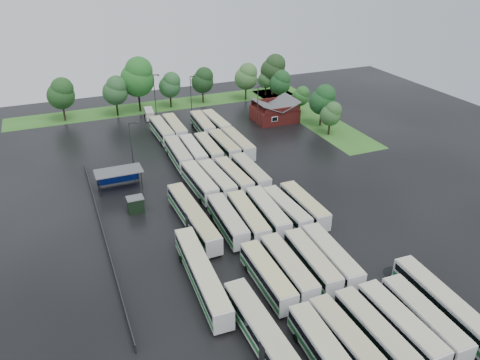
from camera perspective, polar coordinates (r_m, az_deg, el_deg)
name	(u,v)px	position (r m, az deg, el deg)	size (l,w,h in m)	color
ground	(258,230)	(72.41, 2.20, -6.07)	(160.00, 160.00, 0.00)	black
brick_building	(275,113)	(115.84, 4.25, 8.11)	(10.07, 8.60, 5.39)	maroon
wash_shed	(118,173)	(85.55, -14.61, 0.87)	(8.20, 4.20, 3.58)	#2D2D30
utility_hut	(136,205)	(78.13, -12.61, -2.93)	(2.70, 2.20, 2.62)	black
grass_strip_north	(165,105)	(129.00, -9.16, 8.98)	(80.00, 10.00, 0.01)	#336F23
grass_strip_east	(310,115)	(121.11, 8.49, 7.81)	(10.00, 50.00, 0.01)	#336F23
west_fence	(103,230)	(74.05, -16.41, -5.93)	(0.10, 50.00, 1.20)	#2D2D30
bus_r0c0	(324,352)	(52.23, 10.25, -19.89)	(2.90, 12.12, 3.36)	silver
bus_r0c1	(348,341)	(53.69, 12.99, -18.60)	(2.81, 12.06, 3.34)	silver
bus_r0c2	(374,332)	(55.34, 16.02, -17.37)	(2.72, 12.02, 3.33)	silver
bus_r0c3	(400,325)	(56.84, 18.93, -16.39)	(2.85, 12.39, 3.44)	silver
bus_r0c4	(424,319)	(58.51, 21.49, -15.45)	(2.89, 12.38, 3.43)	silver
bus_r1c0	(267,276)	(60.51, 3.35, -11.59)	(2.66, 12.14, 3.38)	silver
bus_r1c1	(288,268)	(61.90, 5.87, -10.63)	(2.89, 12.43, 3.44)	silver
bus_r1c2	(312,262)	(63.45, 8.72, -9.81)	(3.09, 12.22, 3.37)	silver
bus_r1c3	(331,257)	(64.60, 11.02, -9.19)	(3.18, 12.68, 3.50)	silver
bus_r2c0	(227,220)	(71.10, -1.54, -4.94)	(2.98, 12.41, 3.43)	silver
bus_r2c1	(248,218)	(71.67, 0.97, -4.61)	(3.29, 12.65, 3.49)	silver
bus_r2c2	(267,212)	(73.14, 3.35, -3.95)	(3.16, 12.59, 3.48)	silver
bus_r2c3	(286,210)	(74.14, 5.61, -3.66)	(3.00, 12.02, 3.32)	silver
bus_r2c4	(304,206)	(75.59, 7.82, -3.11)	(2.63, 12.16, 3.38)	silver
bus_r3c0	(199,182)	(82.17, -4.97, -0.26)	(3.08, 12.60, 3.49)	silver
bus_r3c1	(217,180)	(82.71, -2.86, -0.02)	(3.20, 12.44, 3.43)	silver
bus_r3c2	(233,177)	(83.83, -0.80, 0.38)	(3.07, 12.19, 3.36)	silver
bus_r3c3	(250,173)	(85.11, 1.29, 0.84)	(2.73, 12.35, 3.43)	silver
bus_r4c0	(178,154)	(93.65, -7.53, 3.20)	(2.96, 12.70, 3.52)	silver
bus_r4c1	(193,152)	(94.43, -5.71, 3.48)	(2.95, 12.31, 3.41)	silver
bus_r4c2	(209,149)	(95.47, -3.85, 3.81)	(2.86, 12.08, 3.35)	silver
bus_r4c3	(224,146)	(96.77, -1.97, 4.21)	(2.79, 12.27, 3.41)	silver
bus_r4c4	(238,144)	(97.52, -0.26, 4.45)	(2.72, 12.58, 3.50)	silver
bus_r5c0	(162,130)	(106.10, -9.52, 5.98)	(2.82, 12.37, 3.43)	silver
bus_r5c1	(175,128)	(107.00, -7.94, 6.30)	(2.81, 12.59, 3.50)	silver
bus_r5c3	(203,125)	(108.28, -4.59, 6.72)	(3.20, 12.56, 3.47)	silver
bus_r5c4	(216,123)	(109.04, -2.94, 6.92)	(2.93, 12.42, 3.44)	silver
artic_bus_west_a	(269,344)	(52.17, 3.60, -19.32)	(3.07, 18.80, 3.48)	silver
artic_bus_west_b	(193,217)	(72.31, -5.76, -4.48)	(3.18, 18.35, 3.39)	silver
artic_bus_west_c	(202,274)	(60.80, -4.70, -11.40)	(3.28, 18.34, 3.39)	silver
artic_bus_east	(451,311)	(60.72, 24.31, -14.34)	(3.21, 17.99, 3.32)	silver
minibus	(149,113)	(119.37, -11.02, 7.97)	(2.52, 5.51, 2.33)	silver
tree_north_0	(61,93)	(121.63, -20.95, 9.85)	(6.53, 6.53, 10.82)	#392A1E
tree_north_1	(116,90)	(121.48, -14.93, 10.53)	(6.20, 6.20, 10.27)	black
tree_north_2	(138,77)	(122.85, -12.36, 12.20)	(8.52, 8.52, 14.12)	black
tree_north_3	(170,85)	(125.60, -8.49, 11.42)	(5.68, 5.68, 9.41)	black
tree_north_4	(203,80)	(128.16, -4.53, 12.05)	(5.89, 5.89, 9.76)	#352217
tree_north_5	(247,76)	(130.18, 0.80, 12.53)	(6.21, 6.21, 10.28)	black
tree_north_6	(274,69)	(135.34, 4.12, 13.40)	(6.98, 6.98, 11.57)	#3C2517
tree_east_0	(331,114)	(107.78, 11.07, 7.94)	(4.72, 4.69, 7.77)	black
tree_east_1	(323,99)	(112.44, 10.09, 9.64)	(6.09, 6.09, 10.08)	#2F2318
tree_east_2	(301,96)	(120.82, 7.45, 10.12)	(4.34, 4.31, 7.13)	black
tree_east_3	(280,82)	(127.28, 4.95, 11.77)	(5.58, 5.58, 9.24)	black
tree_east_4	(267,79)	(135.09, 3.26, 12.25)	(4.57, 4.53, 7.51)	black
lamp_post_ne	(258,104)	(109.04, 2.23, 9.19)	(1.58, 0.31, 10.23)	#2D2D30
lamp_post_nw	(132,146)	(87.27, -13.00, 4.02)	(1.68, 0.33, 10.91)	#2D2D30
lamp_post_back_w	(155,93)	(118.30, -10.30, 10.40)	(1.66, 0.32, 10.80)	#2D2D30
lamp_post_back_e	(191,93)	(119.22, -5.95, 10.54)	(1.52, 0.30, 9.85)	#2D2D30
puddle_0	(337,319)	(58.56, 11.76, -16.23)	(5.24, 5.24, 0.01)	black
puddle_1	(409,305)	(62.63, 19.86, -14.14)	(4.03, 4.03, 0.01)	black
puddle_2	(207,234)	(71.58, -4.01, -6.55)	(5.61, 5.61, 0.01)	black
puddle_3	(292,219)	(75.36, 6.37, -4.77)	(3.33, 3.33, 0.01)	black
puddle_4	(395,274)	(67.02, 18.34, -10.78)	(3.11, 3.11, 0.01)	black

